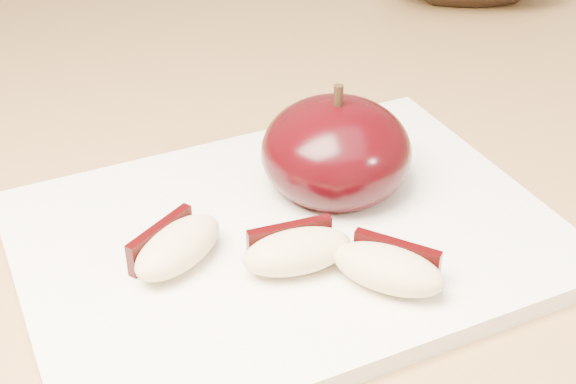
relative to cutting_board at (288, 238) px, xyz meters
name	(u,v)px	position (x,y,z in m)	size (l,w,h in m)	color
back_cabinet	(132,157)	(0.02, 0.83, -0.44)	(2.40, 0.62, 0.94)	silver
cutting_board	(288,238)	(0.00, 0.00, 0.00)	(0.29, 0.21, 0.01)	white
apple_half	(336,152)	(0.04, 0.03, 0.03)	(0.11, 0.11, 0.07)	black
apple_wedge_a	(176,246)	(-0.06, -0.01, 0.02)	(0.06, 0.06, 0.02)	beige
apple_wedge_b	(296,250)	(-0.01, -0.03, 0.02)	(0.06, 0.03, 0.02)	beige
apple_wedge_c	(389,268)	(0.03, -0.06, 0.02)	(0.06, 0.06, 0.02)	beige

